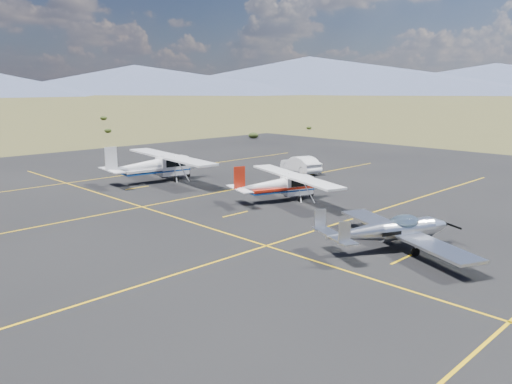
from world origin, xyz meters
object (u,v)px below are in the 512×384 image
aircraft_plain (156,165)px  sedan (301,164)px  aircraft_cessna (282,184)px  aircraft_low_wing (392,230)px

aircraft_plain → sedan: aircraft_plain is taller
sedan → aircraft_plain: bearing=-8.5°
aircraft_cessna → aircraft_plain: (-2.08, 11.59, 0.23)m
aircraft_cessna → sedan: (9.29, 6.29, -0.37)m
aircraft_low_wing → aircraft_cessna: size_ratio=0.89×
aircraft_cessna → aircraft_plain: bearing=118.6°
aircraft_cessna → sedan: size_ratio=2.19×
sedan → aircraft_cessna: bearing=50.6°
aircraft_plain → sedan: (11.37, -5.30, -0.60)m
aircraft_low_wing → aircraft_plain: (1.77, 22.07, 0.41)m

